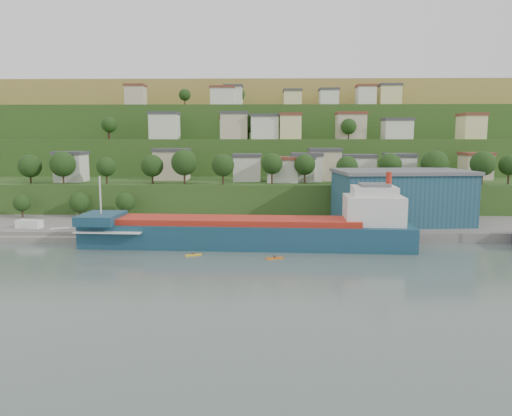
{
  "coord_description": "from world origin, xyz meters",
  "views": [
    {
      "loc": [
        -0.11,
        -91.02,
        22.25
      ],
      "look_at": [
        -2.26,
        15.0,
        7.44
      ],
      "focal_mm": 35.0,
      "sensor_mm": 36.0,
      "label": 1
    }
  ],
  "objects_px": {
    "cargo_ship_near": "(257,233)",
    "warehouse": "(401,196)",
    "kayak_orange": "(275,257)",
    "caravan": "(29,226)"
  },
  "relations": [
    {
      "from": "cargo_ship_near",
      "to": "warehouse",
      "type": "xyz_separation_m",
      "value": [
        34.41,
        18.35,
        5.65
      ]
    },
    {
      "from": "warehouse",
      "to": "kayak_orange",
      "type": "bearing_deg",
      "value": -142.11
    },
    {
      "from": "warehouse",
      "to": "caravan",
      "type": "xyz_separation_m",
      "value": [
        -86.47,
        -8.94,
        -5.9
      ]
    },
    {
      "from": "caravan",
      "to": "kayak_orange",
      "type": "height_order",
      "value": "caravan"
    },
    {
      "from": "cargo_ship_near",
      "to": "caravan",
      "type": "height_order",
      "value": "cargo_ship_near"
    },
    {
      "from": "caravan",
      "to": "kayak_orange",
      "type": "xyz_separation_m",
      "value": [
        55.63,
        -20.11,
        -2.28
      ]
    },
    {
      "from": "warehouse",
      "to": "kayak_orange",
      "type": "height_order",
      "value": "warehouse"
    },
    {
      "from": "kayak_orange",
      "to": "caravan",
      "type": "bearing_deg",
      "value": 144.77
    },
    {
      "from": "cargo_ship_near",
      "to": "kayak_orange",
      "type": "distance_m",
      "value": 11.56
    },
    {
      "from": "cargo_ship_near",
      "to": "caravan",
      "type": "relative_size",
      "value": 12.0
    }
  ]
}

